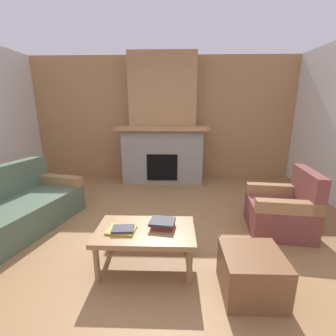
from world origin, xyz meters
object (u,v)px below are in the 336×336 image
Objects in this scene: couch at (12,212)px; fireplace at (163,128)px; ottoman at (251,273)px; armchair at (283,210)px; coffee_table at (145,234)px.

fireplace is at bearing 51.53° from couch.
fireplace is at bearing 105.89° from ottoman.
armchair reaches higher than ottoman.
fireplace is 2.95m from armchair.
armchair is 1.63× the size of ottoman.
coffee_table is at bearing -19.48° from couch.
armchair is (3.60, 0.13, 0.01)m from couch.
fireplace is at bearing 89.51° from coffee_table.
couch is 2.30× the size of armchair.
armchair is 1.36m from ottoman.
fireplace is at bearing 127.41° from armchair.
fireplace is 2.70× the size of coffee_table.
armchair is 1.91m from coffee_table.
fireplace is 1.38× the size of couch.
coffee_table is (-1.74, -0.79, 0.08)m from armchair.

